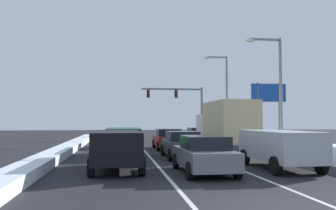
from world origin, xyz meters
The scene contains 18 objects.
ground_plane centered at (0.00, 13.83, 0.00)m, with size 120.00×120.00×0.00m, color black.
lane_stripe_between_right_lane_and_center_lane centered at (1.70, 17.28, 0.00)m, with size 0.14×38.02×0.01m, color silver.
lane_stripe_between_center_lane_and_left_lane centered at (-1.70, 17.28, 0.00)m, with size 0.14×38.02×0.01m, color silver.
snow_bank_right_shoulder centered at (7.00, 17.28, 0.45)m, with size 1.34×38.02×0.91m, color silver.
snow_bank_left_shoulder centered at (-7.00, 17.28, 0.23)m, with size 1.24×38.02×0.45m, color silver.
suv_silver_right_lane_nearest centered at (3.47, 6.80, 1.02)m, with size 2.16×4.90×1.67m.
box_truck_right_lane_second centered at (3.56, 14.98, 1.90)m, with size 2.53×7.20×3.36m.
sedan_maroon_right_lane_third centered at (3.46, 22.71, 0.76)m, with size 2.00×4.50×1.51m.
sedan_gray_center_lane_nearest centered at (-0.10, 6.04, 0.76)m, with size 2.00×4.50×1.51m.
sedan_charcoal_center_lane_second centered at (0.06, 12.01, 0.76)m, with size 2.00×4.50×1.51m.
sedan_red_center_lane_third centered at (0.13, 18.25, 0.76)m, with size 2.00×4.50×1.51m.
suv_black_left_lane_nearest centered at (-3.59, 7.34, 1.02)m, with size 2.16×4.90×1.67m.
suv_green_left_lane_second centered at (-3.26, 13.86, 1.02)m, with size 2.16×4.90×1.67m.
sedan_navy_left_lane_third centered at (-3.32, 20.63, 0.76)m, with size 2.00×4.50×1.51m.
traffic_light_gantry centered at (4.27, 34.55, 4.50)m, with size 7.54×0.47×6.20m.
street_lamp_right_near centered at (7.41, 15.55, 4.79)m, with size 2.66×0.36×7.98m.
street_lamp_right_mid centered at (7.84, 29.38, 5.43)m, with size 2.66×0.36×9.20m.
roadside_sign_right centered at (9.67, 21.93, 4.02)m, with size 3.20×0.16×5.50m.
Camera 1 is at (-3.54, -8.08, 2.12)m, focal length 38.11 mm.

